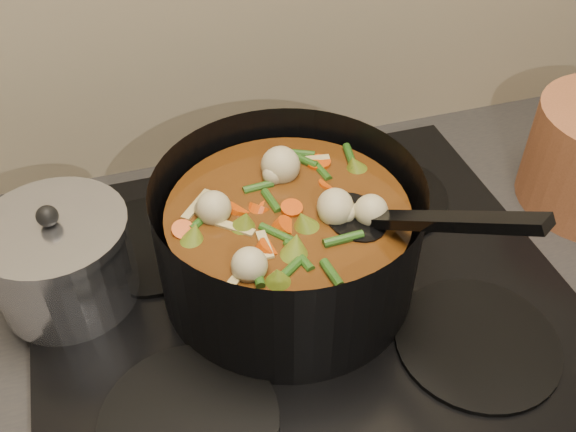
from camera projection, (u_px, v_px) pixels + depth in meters
name	position (u px, v px, depth m)	size (l,w,h in m)	color
stovetop	(302.00, 296.00, 0.77)	(0.62, 0.54, 0.03)	black
stockpot	(289.00, 238.00, 0.73)	(0.38, 0.39, 0.22)	black
saucepan	(62.00, 260.00, 0.72)	(0.16, 0.16, 0.13)	silver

